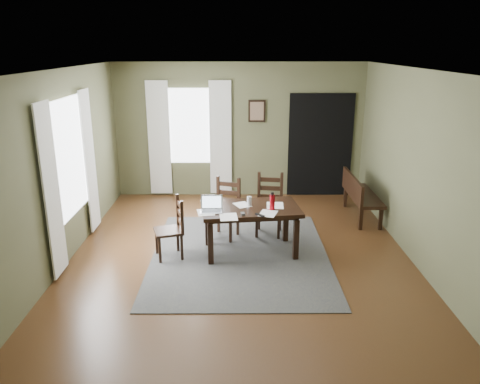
{
  "coord_description": "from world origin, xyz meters",
  "views": [
    {
      "loc": [
        -0.04,
        -6.38,
        3.01
      ],
      "look_at": [
        0.0,
        0.3,
        0.9
      ],
      "focal_mm": 35.0,
      "sensor_mm": 36.0,
      "label": 1
    }
  ],
  "objects_px": {
    "chair_end": "(172,229)",
    "chair_back_left": "(225,209)",
    "laptop": "(212,207)",
    "bench": "(359,193)",
    "chair_back_right": "(269,205)",
    "water_bottle": "(272,202)",
    "dining_table": "(250,212)"
  },
  "relations": [
    {
      "from": "dining_table",
      "to": "chair_end",
      "type": "height_order",
      "value": "chair_end"
    },
    {
      "from": "chair_end",
      "to": "laptop",
      "type": "height_order",
      "value": "laptop"
    },
    {
      "from": "chair_back_right",
      "to": "water_bottle",
      "type": "height_order",
      "value": "chair_back_right"
    },
    {
      "from": "chair_end",
      "to": "chair_back_left",
      "type": "height_order",
      "value": "chair_back_left"
    },
    {
      "from": "dining_table",
      "to": "chair_back_left",
      "type": "distance_m",
      "value": 0.74
    },
    {
      "from": "water_bottle",
      "to": "laptop",
      "type": "bearing_deg",
      "value": -177.75
    },
    {
      "from": "bench",
      "to": "laptop",
      "type": "height_order",
      "value": "laptop"
    },
    {
      "from": "chair_back_left",
      "to": "chair_back_right",
      "type": "relative_size",
      "value": 0.96
    },
    {
      "from": "dining_table",
      "to": "bench",
      "type": "height_order",
      "value": "bench"
    },
    {
      "from": "chair_back_right",
      "to": "water_bottle",
      "type": "bearing_deg",
      "value": -82.72
    },
    {
      "from": "chair_end",
      "to": "water_bottle",
      "type": "height_order",
      "value": "water_bottle"
    },
    {
      "from": "bench",
      "to": "dining_table",
      "type": "bearing_deg",
      "value": 126.77
    },
    {
      "from": "chair_end",
      "to": "chair_back_right",
      "type": "relative_size",
      "value": 0.9
    },
    {
      "from": "water_bottle",
      "to": "chair_end",
      "type": "bearing_deg",
      "value": -178.81
    },
    {
      "from": "water_bottle",
      "to": "dining_table",
      "type": "bearing_deg",
      "value": 157.69
    },
    {
      "from": "bench",
      "to": "chair_back_right",
      "type": "bearing_deg",
      "value": 114.09
    },
    {
      "from": "chair_end",
      "to": "dining_table",
      "type": "bearing_deg",
      "value": 80.46
    },
    {
      "from": "chair_back_right",
      "to": "bench",
      "type": "distance_m",
      "value": 1.83
    },
    {
      "from": "dining_table",
      "to": "chair_back_right",
      "type": "height_order",
      "value": "chair_back_right"
    },
    {
      "from": "dining_table",
      "to": "water_bottle",
      "type": "distance_m",
      "value": 0.4
    },
    {
      "from": "dining_table",
      "to": "chair_back_right",
      "type": "relative_size",
      "value": 1.52
    },
    {
      "from": "chair_end",
      "to": "laptop",
      "type": "xyz_separation_m",
      "value": [
        0.59,
        -0.0,
        0.34
      ]
    },
    {
      "from": "bench",
      "to": "chair_end",
      "type": "bearing_deg",
      "value": 117.66
    },
    {
      "from": "chair_back_left",
      "to": "dining_table",
      "type": "bearing_deg",
      "value": -37.96
    },
    {
      "from": "bench",
      "to": "laptop",
      "type": "distance_m",
      "value": 3.06
    },
    {
      "from": "laptop",
      "to": "bench",
      "type": "bearing_deg",
      "value": 31.91
    },
    {
      "from": "dining_table",
      "to": "laptop",
      "type": "distance_m",
      "value": 0.6
    },
    {
      "from": "chair_back_right",
      "to": "laptop",
      "type": "height_order",
      "value": "chair_back_right"
    },
    {
      "from": "bench",
      "to": "laptop",
      "type": "xyz_separation_m",
      "value": [
        -2.56,
        -1.65,
        0.32
      ]
    },
    {
      "from": "bench",
      "to": "water_bottle",
      "type": "xyz_separation_m",
      "value": [
        -1.69,
        -1.62,
        0.38
      ]
    },
    {
      "from": "chair_back_left",
      "to": "bench",
      "type": "relative_size",
      "value": 0.7
    },
    {
      "from": "chair_back_right",
      "to": "laptop",
      "type": "xyz_separation_m",
      "value": [
        -0.89,
        -0.91,
        0.29
      ]
    }
  ]
}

